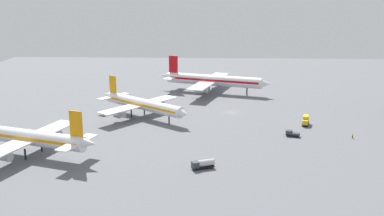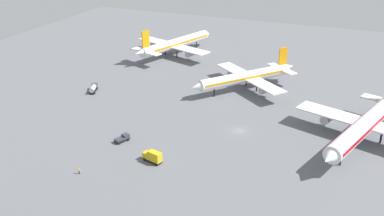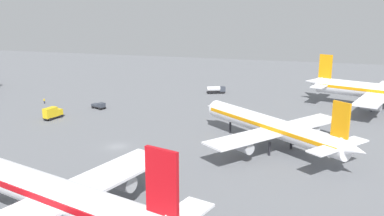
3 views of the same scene
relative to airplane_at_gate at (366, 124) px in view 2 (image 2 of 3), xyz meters
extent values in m
plane|color=slate|center=(-35.57, -6.58, -5.92)|extent=(288.00, 288.00, 0.00)
cylinder|color=white|center=(-0.18, -0.57, 0.00)|extent=(18.30, 44.28, 4.94)
cone|color=white|center=(-7.43, -23.37, 0.00)|extent=(5.97, 6.13, 4.69)
cube|color=red|center=(-0.18, -0.57, 0.37)|extent=(17.85, 42.60, 0.89)
cube|color=white|center=(0.50, 1.57, -0.49)|extent=(42.82, 19.76, 0.44)
cylinder|color=#A5A8AD|center=(-10.88, 5.19, -2.22)|extent=(4.36, 6.38, 2.72)
cylinder|color=black|center=(-4.94, -15.54, -4.20)|extent=(0.59, 0.59, 3.46)
cylinder|color=black|center=(4.67, 1.66, -4.20)|extent=(0.59, 0.59, 3.46)
cylinder|color=black|center=(-2.86, 4.05, -4.20)|extent=(0.59, 0.59, 3.46)
cylinder|color=white|center=(-43.41, 26.47, -0.86)|extent=(27.29, 32.55, 4.22)
cone|color=white|center=(-56.20, 10.53, -0.86)|extent=(5.77, 5.80, 4.01)
cone|color=white|center=(-30.62, 42.41, -0.23)|extent=(5.93, 6.22, 3.37)
cube|color=orange|center=(-43.41, 26.47, -0.55)|extent=(26.39, 31.40, 0.76)
cube|color=white|center=(-42.21, 27.96, -1.28)|extent=(32.25, 27.58, 0.38)
cylinder|color=#A5A8AD|center=(-34.26, 21.58, -2.76)|extent=(4.93, 5.34, 2.32)
cylinder|color=#A5A8AD|center=(-50.17, 34.35, -2.76)|extent=(4.93, 5.34, 2.32)
cube|color=white|center=(-32.61, 39.93, -0.44)|extent=(13.52, 11.80, 0.30)
cube|color=orange|center=(-32.61, 39.93, 4.62)|extent=(2.66, 3.16, 6.75)
cylinder|color=black|center=(-51.81, 16.00, -4.45)|extent=(0.51, 0.51, 2.95)
cylinder|color=black|center=(-38.86, 26.75, -4.45)|extent=(0.51, 0.51, 2.95)
cylinder|color=black|center=(-44.13, 30.97, -4.45)|extent=(0.51, 0.51, 2.95)
cylinder|color=white|center=(-85.24, 56.19, -0.44)|extent=(17.77, 40.80, 4.57)
cone|color=white|center=(-78.08, 77.15, -0.44)|extent=(5.59, 5.73, 4.34)
cone|color=white|center=(-92.41, 35.23, 0.25)|extent=(5.31, 6.59, 3.66)
cube|color=orange|center=(-85.24, 56.19, -0.10)|extent=(17.32, 39.26, 0.82)
cube|color=white|center=(-85.92, 54.22, -0.90)|extent=(39.51, 19.07, 0.41)
cylinder|color=#A5A8AD|center=(-96.38, 57.80, -2.50)|extent=(4.13, 5.93, 2.51)
cylinder|color=#A5A8AD|center=(-75.46, 50.65, -2.50)|extent=(4.13, 5.93, 2.51)
cube|color=white|center=(-91.30, 38.50, 0.02)|extent=(16.15, 8.63, 0.33)
cube|color=orange|center=(-91.30, 38.50, 5.50)|extent=(1.76, 3.93, 7.31)
cylinder|color=black|center=(-80.54, 69.95, -4.32)|extent=(0.55, 0.55, 3.20)
cylinder|color=black|center=(-89.78, 54.23, -4.32)|extent=(0.55, 0.55, 3.20)
cylinder|color=black|center=(-82.86, 51.86, -4.32)|extent=(0.55, 0.55, 3.20)
cube|color=black|center=(-65.06, -26.28, -5.37)|extent=(3.47, 4.79, 0.30)
cube|color=#333842|center=(-64.55, -25.08, -4.62)|extent=(2.45, 2.40, 1.20)
cube|color=#3F596B|center=(-64.24, -24.34, -4.38)|extent=(1.50, 0.70, 0.67)
cube|color=#333842|center=(-65.41, -27.11, -4.92)|extent=(2.76, 3.14, 0.60)
cylinder|color=black|center=(-65.33, -24.49, -5.52)|extent=(0.59, 0.85, 0.80)
cylinder|color=black|center=(-63.58, -25.23, -5.52)|extent=(0.59, 0.85, 0.80)
cylinder|color=black|center=(-66.54, -27.32, -5.52)|extent=(0.59, 0.85, 0.80)
cylinder|color=black|center=(-64.79, -28.07, -5.52)|extent=(0.59, 0.85, 0.80)
cube|color=black|center=(-94.83, 3.10, -5.37)|extent=(4.13, 6.55, 0.30)
cube|color=#333842|center=(-95.68, 5.18, -4.42)|extent=(2.44, 2.38, 1.60)
cube|color=#3F596B|center=(-95.98, 5.93, -4.10)|extent=(1.51, 0.67, 0.90)
cylinder|color=#B7B7BC|center=(-94.49, 2.26, -4.32)|extent=(3.36, 4.85, 1.80)
cylinder|color=black|center=(-96.54, 4.78, -5.52)|extent=(0.58, 0.85, 0.80)
cylinder|color=black|center=(-94.78, 5.50, -5.52)|extent=(0.58, 0.85, 0.80)
cylinder|color=black|center=(-94.89, 0.70, -5.52)|extent=(0.58, 0.85, 0.80)
cylinder|color=black|center=(-93.12, 1.41, -5.52)|extent=(0.58, 0.85, 0.80)
cube|color=black|center=(-51.66, -33.05, -5.37)|extent=(5.90, 3.29, 0.30)
cube|color=gold|center=(-53.50, -32.55, -4.42)|extent=(2.23, 2.30, 1.60)
cube|color=#3F596B|center=(-54.28, -32.34, -4.10)|extent=(0.49, 1.56, 0.90)
cube|color=gold|center=(-50.79, -33.28, -3.92)|extent=(4.16, 2.82, 2.60)
cylinder|color=black|center=(-53.80, -33.46, -5.52)|extent=(0.85, 0.50, 0.80)
cylinder|color=black|center=(-53.31, -31.62, -5.52)|extent=(0.85, 0.50, 0.80)
cylinder|color=black|center=(-50.01, -34.47, -5.52)|extent=(0.85, 0.50, 0.80)
cylinder|color=black|center=(-49.52, -32.64, -5.52)|extent=(0.85, 0.50, 0.80)
cylinder|color=#1E2338|center=(-66.25, -45.54, -5.50)|extent=(0.38, 0.38, 0.85)
cylinder|color=yellow|center=(-66.25, -45.54, -4.77)|extent=(0.45, 0.45, 0.60)
sphere|color=tan|center=(-66.25, -45.54, -4.36)|extent=(0.22, 0.22, 0.22)
cylinder|color=yellow|center=(-66.49, -45.59, -4.77)|extent=(0.10, 0.10, 0.54)
cylinder|color=yellow|center=(-66.02, -45.49, -4.77)|extent=(0.10, 0.10, 0.54)
camera|label=1|loc=(-216.55, 1.59, 42.79)|focal=44.49mm
camera|label=2|loc=(-2.71, -123.03, 56.00)|focal=41.21mm
camera|label=3|loc=(48.38, 33.84, 26.62)|focal=40.60mm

